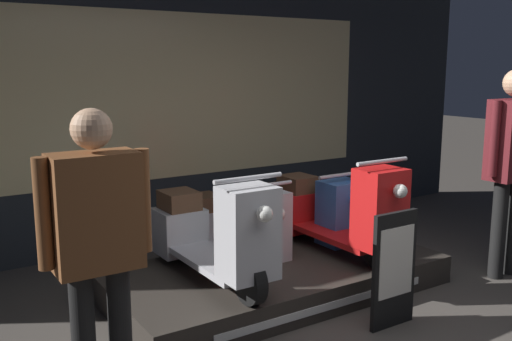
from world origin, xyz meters
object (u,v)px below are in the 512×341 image
object	(u,v)px
person_left_browsing	(97,235)
person_right_browsing	(512,155)
scooter_backrow_0	(233,231)
scooter_backrow_1	(306,218)
scooter_display_right	(336,212)
scooter_display_left	(212,235)
price_sign_board	(394,269)

from	to	relation	value
person_left_browsing	person_right_browsing	size ratio (longest dim) A/B	0.90
scooter_backrow_0	person_left_browsing	xyz separation A→B (m)	(-1.70, -1.46, 0.62)
person_right_browsing	scooter_backrow_1	bearing A→B (deg)	127.16
scooter_display_right	person_right_browsing	distance (m)	1.60
scooter_display_left	scooter_display_right	xyz separation A→B (m)	(1.24, 0.00, 0.00)
scooter_backrow_1	person_right_browsing	xyz separation A→B (m)	(1.11, -1.46, 0.74)
scooter_display_left	scooter_backrow_0	world-z (taller)	scooter_display_left
person_left_browsing	price_sign_board	size ratio (longest dim) A/B	1.94
scooter_backrow_0	scooter_backrow_1	xyz separation A→B (m)	(0.84, 0.00, 0.00)
scooter_display_left	scooter_backrow_0	xyz separation A→B (m)	(0.59, 0.68, -0.24)
scooter_backrow_1	scooter_backrow_0	bearing A→B (deg)	180.00
scooter_display_right	price_sign_board	size ratio (longest dim) A/B	1.81
scooter_backrow_0	person_left_browsing	bearing A→B (deg)	-139.30
scooter_display_left	person_left_browsing	world-z (taller)	person_left_browsing
scooter_display_right	scooter_backrow_1	world-z (taller)	scooter_display_right
scooter_display_left	price_sign_board	world-z (taller)	scooter_display_left
scooter_display_left	person_left_browsing	bearing A→B (deg)	-144.77
scooter_display_left	scooter_display_right	bearing A→B (deg)	0.00
scooter_backrow_0	scooter_display_left	bearing A→B (deg)	-131.00
scooter_backrow_1	price_sign_board	size ratio (longest dim) A/B	1.81
scooter_backrow_1	person_left_browsing	xyz separation A→B (m)	(-2.54, -1.46, 0.62)
scooter_display_right	price_sign_board	distance (m)	1.03
scooter_display_right	scooter_backrow_0	world-z (taller)	scooter_display_right
scooter_display_left	scooter_display_right	size ratio (longest dim) A/B	1.00
scooter_display_left	scooter_backrow_1	size ratio (longest dim) A/B	1.00
scooter_display_left	person_right_browsing	xyz separation A→B (m)	(2.54, -0.78, 0.51)
scooter_display_left	person_right_browsing	world-z (taller)	person_right_browsing
scooter_backrow_0	scooter_backrow_1	size ratio (longest dim) A/B	1.00
person_left_browsing	person_right_browsing	distance (m)	3.65
scooter_backrow_0	person_right_browsing	world-z (taller)	person_right_browsing
person_left_browsing	person_right_browsing	world-z (taller)	person_right_browsing
price_sign_board	person_right_browsing	bearing A→B (deg)	6.62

